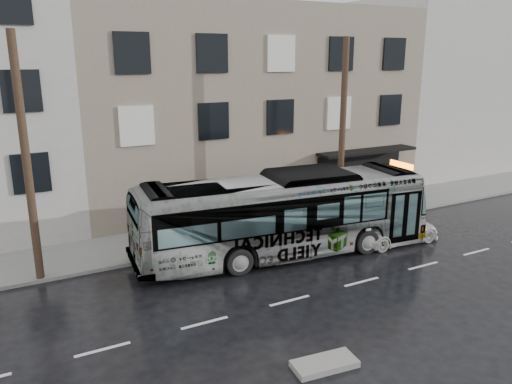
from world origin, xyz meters
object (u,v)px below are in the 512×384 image
at_px(utility_pole_front, 342,134).
at_px(white_sedan, 394,229).
at_px(sign_post, 357,196).
at_px(utility_pole_rear, 26,161).
at_px(bus, 283,215).

height_order(utility_pole_front, white_sedan, utility_pole_front).
xyz_separation_m(utility_pole_front, sign_post, (1.10, 0.00, -3.30)).
xyz_separation_m(utility_pole_front, utility_pole_rear, (-14.00, 0.00, 0.00)).
bearing_deg(sign_post, bus, -160.31).
bearing_deg(white_sedan, utility_pole_rear, 80.30).
xyz_separation_m(utility_pole_front, bus, (-4.51, -2.01, -2.87)).
bearing_deg(utility_pole_front, utility_pole_rear, 180.00).
height_order(sign_post, white_sedan, sign_post).
bearing_deg(utility_pole_rear, sign_post, 0.00).
relative_size(utility_pole_front, white_sedan, 2.03).
relative_size(sign_post, bus, 0.19).
relative_size(utility_pole_front, sign_post, 3.75).
bearing_deg(utility_pole_rear, white_sedan, -12.16).
height_order(utility_pole_rear, white_sedan, utility_pole_rear).
height_order(sign_post, bus, bus).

